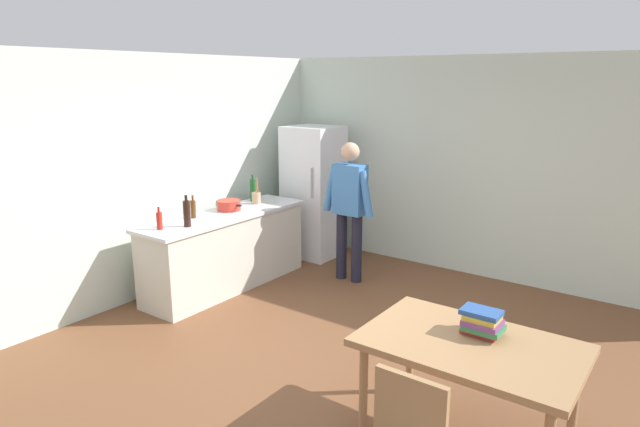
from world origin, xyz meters
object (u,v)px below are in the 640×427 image
(bottle_wine_green, at_px, (253,190))
(cooking_pot, at_px, (229,205))
(refrigerator, at_px, (314,192))
(utensil_jar, at_px, (256,197))
(bottle_beer_brown, at_px, (193,209))
(person, at_px, (349,203))
(book_stack, at_px, (482,322))
(dining_table, at_px, (470,353))
(bottle_wine_dark, at_px, (187,213))
(bottle_sauce_red, at_px, (159,220))

(bottle_wine_green, bearing_deg, cooking_pot, -78.94)
(refrigerator, distance_m, utensil_jar, 1.01)
(utensil_jar, bearing_deg, bottle_beer_brown, -94.93)
(person, bearing_deg, book_stack, -40.14)
(dining_table, height_order, bottle_beer_brown, bottle_beer_brown)
(person, height_order, bottle_wine_dark, person)
(bottle_wine_dark, distance_m, bottle_sauce_red, 0.29)
(utensil_jar, bearing_deg, refrigerator, 81.28)
(person, bearing_deg, bottle_wine_green, -163.73)
(dining_table, bearing_deg, bottle_wine_dark, 171.94)
(person, relative_size, book_stack, 6.10)
(refrigerator, bearing_deg, bottle_wine_green, -107.14)
(utensil_jar, xyz_separation_m, bottle_wine_green, (-0.13, 0.08, 0.07))
(utensil_jar, relative_size, bottle_wine_dark, 0.94)
(cooking_pot, bearing_deg, bottle_wine_green, 101.06)
(bottle_wine_green, bearing_deg, book_stack, -24.45)
(dining_table, relative_size, bottle_wine_dark, 4.12)
(utensil_jar, height_order, bottle_wine_green, bottle_wine_green)
(cooking_pot, height_order, bottle_wine_dark, bottle_wine_dark)
(bottle_sauce_red, relative_size, bottle_wine_green, 0.71)
(utensil_jar, xyz_separation_m, bottle_wine_dark, (0.15, -1.24, 0.07))
(bottle_wine_dark, xyz_separation_m, bottle_wine_green, (-0.28, 1.32, 0.00))
(dining_table, height_order, bottle_wine_green, bottle_wine_green)
(person, bearing_deg, bottle_sauce_red, -119.70)
(dining_table, distance_m, bottle_beer_brown, 3.63)
(book_stack, bearing_deg, bottle_beer_brown, 170.33)
(cooking_pot, xyz_separation_m, bottle_wine_dark, (0.18, -0.78, 0.09))
(bottle_wine_dark, bearing_deg, bottle_wine_green, 102.02)
(utensil_jar, relative_size, book_stack, 1.15)
(book_stack, bearing_deg, person, 139.86)
(dining_table, distance_m, utensil_jar, 3.86)
(bottle_sauce_red, bearing_deg, bottle_beer_brown, 99.32)
(utensil_jar, relative_size, bottle_beer_brown, 1.23)
(bottle_sauce_red, bearing_deg, dining_table, -3.71)
(dining_table, distance_m, bottle_wine_green, 4.02)
(dining_table, height_order, bottle_wine_dark, bottle_wine_dark)
(cooking_pot, xyz_separation_m, bottle_wine_green, (-0.10, 0.53, 0.09))
(refrigerator, bearing_deg, bottle_wine_dark, -90.02)
(refrigerator, height_order, dining_table, refrigerator)
(refrigerator, height_order, bottle_beer_brown, refrigerator)
(person, relative_size, cooking_pot, 4.25)
(utensil_jar, xyz_separation_m, bottle_beer_brown, (-0.08, -0.95, 0.03))
(refrigerator, distance_m, cooking_pot, 1.46)
(person, height_order, cooking_pot, person)
(person, relative_size, bottle_beer_brown, 6.54)
(bottle_wine_dark, relative_size, bottle_sauce_red, 1.42)
(dining_table, bearing_deg, utensil_jar, 153.68)
(bottle_wine_green, xyz_separation_m, bottle_beer_brown, (0.05, -1.03, -0.04))
(refrigerator, bearing_deg, person, -30.23)
(cooking_pot, relative_size, bottle_sauce_red, 1.67)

